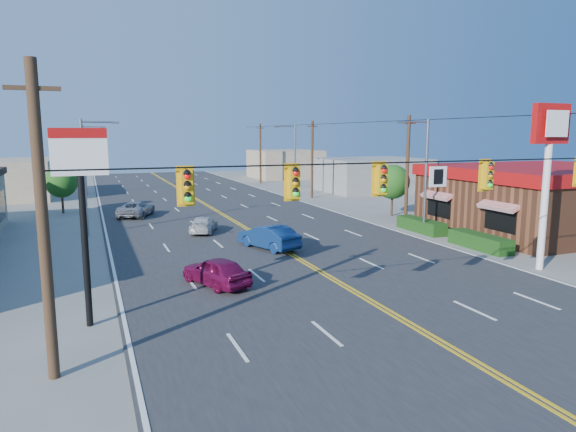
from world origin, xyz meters
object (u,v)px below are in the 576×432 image
object	(u,v)px
kfc	(544,199)
car_silver	(136,209)
pizza_hut_sign	(81,186)
car_magenta	(216,272)
car_white	(203,225)
kfc_pylon	(548,153)
car_blue	(269,238)
signal_span	(407,193)

from	to	relation	value
kfc	car_silver	size ratio (longest dim) A/B	3.46
pizza_hut_sign	car_magenta	xyz separation A→B (m)	(5.52, 3.14, -4.51)
pizza_hut_sign	car_white	distance (m)	18.50
pizza_hut_sign	car_white	size ratio (longest dim) A/B	1.76
kfc_pylon	pizza_hut_sign	bearing A→B (deg)	180.00
kfc_pylon	car_blue	distance (m)	15.98
car_white	kfc_pylon	bearing A→B (deg)	153.28
pizza_hut_sign	car_magenta	world-z (taller)	pizza_hut_sign
signal_span	car_white	bearing A→B (deg)	98.93
kfc_pylon	car_white	bearing A→B (deg)	131.47
car_blue	car_white	size ratio (longest dim) A/B	1.15
car_blue	pizza_hut_sign	bearing A→B (deg)	22.53
signal_span	kfc_pylon	world-z (taller)	signal_span
kfc	kfc_pylon	world-z (taller)	kfc_pylon
signal_span	car_white	size ratio (longest dim) A/B	6.26
kfc	car_white	bearing A→B (deg)	160.60
kfc	pizza_hut_sign	world-z (taller)	pizza_hut_sign
kfc	car_magenta	world-z (taller)	kfc
signal_span	car_blue	world-z (taller)	signal_span
kfc	car_silver	bearing A→B (deg)	147.32
car_blue	car_white	xyz separation A→B (m)	(-2.59, 6.66, -0.17)
signal_span	pizza_hut_sign	world-z (taller)	signal_span
signal_span	pizza_hut_sign	distance (m)	11.60
pizza_hut_sign	car_blue	size ratio (longest dim) A/B	1.54
kfc	car_blue	distance (m)	20.72
kfc	car_blue	size ratio (longest dim) A/B	3.66
kfc	car_white	distance (m)	24.65
signal_span	car_magenta	world-z (taller)	signal_span
pizza_hut_sign	car_white	xyz separation A→B (m)	(7.71, 16.17, -4.62)
kfc_pylon	car_silver	distance (m)	31.57
pizza_hut_sign	car_white	world-z (taller)	pizza_hut_sign
car_magenta	car_white	bearing A→B (deg)	-120.93
kfc_pylon	pizza_hut_sign	size ratio (longest dim) A/B	1.24
kfc_pylon	car_blue	world-z (taller)	kfc_pylon
car_white	car_silver	xyz separation A→B (m)	(-3.80, 9.14, 0.09)
pizza_hut_sign	car_blue	xyz separation A→B (m)	(10.30, 9.51, -4.45)
car_magenta	car_blue	world-z (taller)	car_blue
car_magenta	car_silver	xyz separation A→B (m)	(-1.61, 22.17, -0.01)
car_blue	car_silver	world-z (taller)	car_blue
kfc_pylon	car_magenta	world-z (taller)	kfc_pylon
kfc_pylon	car_silver	bearing A→B (deg)	125.55
kfc	car_blue	world-z (taller)	kfc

